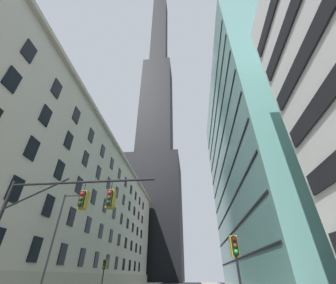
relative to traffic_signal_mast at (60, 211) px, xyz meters
The scene contains 7 objects.
station_building 33.37m from the traffic_signal_mast, 119.95° to the left, with size 17.11×74.48×26.09m.
dark_skyscraper 103.75m from the traffic_signal_mast, 96.58° to the left, with size 24.65×24.65×232.85m.
glass_office_midrise 38.23m from the traffic_signal_mast, 51.36° to the left, with size 15.06×41.09×42.74m.
traffic_signal_mast is the anchor object (origin of this frame).
traffic_light_near_right 9.88m from the traffic_signal_mast, ahead, with size 0.40×0.63×3.55m.
traffic_light_far_left 17.05m from the traffic_signal_mast, 101.17° to the left, with size 0.40×0.63×3.37m.
street_lamppost 10.72m from the traffic_signal_mast, 121.30° to the left, with size 2.42×0.32×8.95m.
Camera 1 is at (4.29, -8.08, 1.80)m, focal length 22.35 mm.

